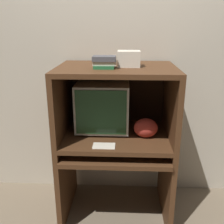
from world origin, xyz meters
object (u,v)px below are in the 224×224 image
mouse (132,151)px  storage_box (129,59)px  keyboard (96,150)px  snack_bag (146,128)px  crt_monitor (103,106)px  book_stack (104,62)px

mouse → storage_box: size_ratio=0.35×
mouse → storage_box: bearing=106.2°
keyboard → snack_bag: snack_bag is taller
crt_monitor → book_stack: book_stack is taller
keyboard → mouse: (0.29, 0.00, 0.00)m
keyboard → storage_box: size_ratio=2.53×
book_stack → storage_box: 0.20m
keyboard → mouse: bearing=0.7°
keyboard → crt_monitor: bearing=80.9°
storage_box → book_stack: bearing=-152.4°
book_stack → snack_bag: bearing=7.0°
crt_monitor → storage_box: storage_box is taller
book_stack → keyboard: bearing=-145.9°
snack_bag → storage_box: size_ratio=1.13×
mouse → storage_box: (-0.04, 0.14, 0.71)m
mouse → book_stack: bearing=169.0°
snack_bag → mouse: bearing=-142.6°
mouse → book_stack: book_stack is taller
crt_monitor → book_stack: 0.44m
mouse → storage_box: storage_box is taller
book_stack → crt_monitor: bearing=99.4°
keyboard → storage_box: storage_box is taller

